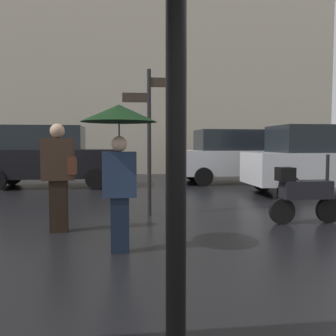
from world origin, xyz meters
TOP-DOWN VIEW (x-y plane):
  - pedestrian_with_umbrella at (-0.82, 2.43)m, footprint 0.98×0.98m
  - pedestrian_with_bag at (-1.79, 3.69)m, footprint 0.53×0.24m
  - parked_scooter at (2.42, 3.77)m, footprint 1.34×0.32m
  - parked_car_left at (3.33, 10.54)m, footprint 4.51×2.06m
  - parked_car_right at (4.72, 7.31)m, footprint 4.13×1.93m
  - parked_car_distant at (-3.15, 10.01)m, footprint 4.58×1.89m
  - street_signpost at (-0.24, 4.84)m, footprint 1.08×0.08m
  - building_block at (0.00, 16.06)m, footprint 19.01×2.85m

SIDE VIEW (x-z plane):
  - parked_scooter at x=2.42m, z-range -0.06..1.17m
  - parked_car_right at x=4.72m, z-range 0.00..1.93m
  - parked_car_left at x=3.33m, z-range 0.01..1.93m
  - pedestrian_with_bag at x=-1.79m, z-range 0.12..1.86m
  - parked_car_distant at x=-3.15m, z-range 0.01..2.01m
  - pedestrian_with_umbrella at x=-0.82m, z-range 0.58..2.50m
  - street_signpost at x=-0.24m, z-range 0.31..3.18m
  - building_block at x=0.00m, z-range 0.00..15.27m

